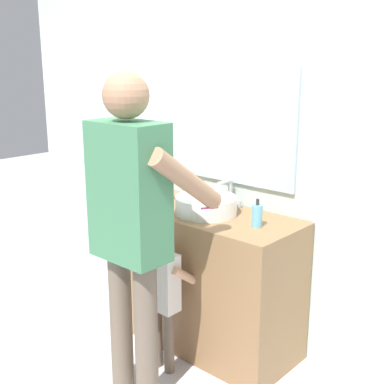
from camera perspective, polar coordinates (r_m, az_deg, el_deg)
ground_plane at (r=3.37m, az=-1.79°, el=-18.30°), size 14.00×14.00×0.00m
back_wall at (r=3.34m, az=5.43°, el=6.28°), size 4.40×0.10×2.70m
vanity_cabinet at (r=3.35m, az=1.74°, el=-9.74°), size 1.19×0.54×0.90m
sink_basin at (r=3.16m, az=1.58°, el=-1.46°), size 0.39×0.39×0.11m
faucet at (r=3.33m, az=4.15°, el=-0.23°), size 0.18×0.14×0.18m
toothbrush_cup at (r=3.50m, az=-2.63°, el=0.03°), size 0.07×0.07×0.21m
soap_bottle at (r=2.94m, az=7.29°, el=-2.62°), size 0.06×0.06×0.17m
child_toddler at (r=3.05m, az=-3.21°, el=-10.81°), size 0.27×0.27×0.87m
adult_parent at (r=2.66m, az=-6.71°, el=-2.21°), size 0.55×0.58×1.78m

